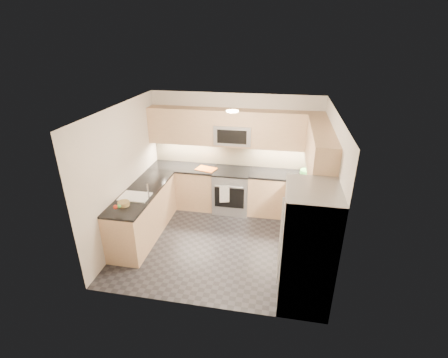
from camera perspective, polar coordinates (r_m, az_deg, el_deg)
floor at (r=6.24m, az=-0.60°, el=-10.99°), size 3.60×3.20×0.00m
ceiling at (r=5.21m, az=-0.72°, el=12.05°), size 3.60×3.20×0.02m
wall_back at (r=7.07m, az=1.87°, el=4.85°), size 3.60×0.02×2.50m
wall_front at (r=4.25m, az=-4.90°, el=-9.48°), size 3.60×0.02×2.50m
wall_left at (r=6.19m, az=-17.23°, el=0.79°), size 0.02×3.20×2.50m
wall_right at (r=5.58m, az=17.80°, el=-1.92°), size 0.02×3.20×2.50m
base_cab_back_left at (r=7.34m, az=-7.02°, el=-1.32°), size 1.42×0.60×0.90m
base_cab_back_right at (r=7.04m, az=10.20°, el=-2.72°), size 1.42×0.60×0.90m
base_cab_right at (r=6.06m, az=13.86°, el=-7.90°), size 0.60×1.70×0.90m
base_cab_peninsula at (r=6.42m, az=-13.95°, el=-5.96°), size 0.60×2.00×0.90m
countertop_back_left at (r=7.15m, az=-7.21°, el=2.07°), size 1.42×0.63×0.04m
countertop_back_right at (r=6.84m, az=10.49°, el=0.78°), size 1.42×0.63×0.04m
countertop_right at (r=5.83m, az=14.32°, el=-3.98°), size 0.63×1.70×0.04m
countertop_peninsula at (r=6.20m, az=-14.39°, el=-2.20°), size 0.63×2.00×0.04m
upper_cab_back at (r=6.74m, az=1.70°, el=8.98°), size 3.60×0.35×0.75m
upper_cab_right at (r=5.60m, az=16.49°, el=4.73°), size 0.35×1.95×0.75m
backsplash_back at (r=7.09m, az=1.85°, el=4.42°), size 3.60×0.01×0.51m
backsplash_right at (r=6.01m, az=17.26°, el=-0.52°), size 0.01×2.30×0.51m
gas_range at (r=7.09m, az=1.37°, el=-2.08°), size 0.76×0.65×0.91m
range_cooktop at (r=6.90m, az=1.41°, el=1.34°), size 0.76×0.65×0.03m
oven_door_glass at (r=6.80m, az=0.92°, el=-3.34°), size 0.62×0.02×0.45m
oven_handle at (r=6.66m, az=0.91°, el=-1.36°), size 0.60×0.02×0.02m
microwave at (r=6.75m, az=1.65°, el=7.90°), size 0.76×0.40×0.40m
microwave_door at (r=6.55m, az=1.37°, el=7.40°), size 0.60×0.01×0.28m
refrigerator at (r=4.72m, az=14.39°, el=-11.55°), size 0.70×0.90×1.80m
fridge_handle_left at (r=4.53m, az=9.79°, el=-12.06°), size 0.02×0.02×1.20m
fridge_handle_right at (r=4.82m, az=9.92°, el=-9.54°), size 0.02×0.02×1.20m
sink_basin at (r=6.02m, az=-15.30°, el=-3.58°), size 0.52×0.38×0.16m
faucet at (r=5.82m, az=-13.20°, el=-2.10°), size 0.03×0.03×0.28m
utensil_bowl at (r=6.77m, az=14.24°, el=0.98°), size 0.33×0.33×0.14m
cutting_board at (r=6.95m, az=-3.17°, el=1.79°), size 0.47×0.39×0.01m
fruit_basket at (r=5.74m, az=-17.25°, el=-4.15°), size 0.25×0.25×0.07m
fruit_apple at (r=5.51m, az=-18.55°, el=-4.69°), size 0.07×0.07×0.07m
fruit_pear at (r=5.51m, az=-17.98°, el=-4.58°), size 0.06×0.06×0.06m
dish_towel_check at (r=6.73m, az=0.08°, el=-2.67°), size 0.20×0.08×0.38m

